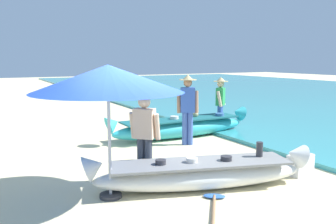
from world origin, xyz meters
name	(u,v)px	position (x,y,z in m)	size (l,w,h in m)	color
ground_plane	(142,185)	(0.00, 0.00, 0.00)	(80.00, 80.00, 0.00)	beige
sea	(336,97)	(15.59, 8.00, 0.05)	(24.00, 56.00, 0.10)	teal
boat_white_foreground	(200,173)	(0.82, -0.62, 0.26)	(3.95, 1.73, 0.76)	white
boat_cyan_midground	(181,127)	(2.58, 3.09, 0.30)	(4.48, 0.82, 0.84)	#33B2BC
person_vendor_hatted	(188,105)	(2.28, 2.24, 1.05)	(0.58, 0.45, 1.82)	#3D5BA8
person_tourist_customer	(145,134)	(0.09, 0.08, 0.89)	(0.52, 0.52, 1.58)	#333842
person_vendor_assistant	(220,100)	(4.08, 3.31, 0.96)	(0.54, 0.50, 1.67)	#3D5BA8
patio_umbrella_large	(108,79)	(-0.69, -0.30, 1.91)	(2.38, 2.38, 2.13)	#B7B7BC
cooler_box	(300,165)	(2.93, -0.89, 0.20)	(0.52, 0.28, 0.40)	silver
paddle	(213,212)	(0.43, -1.58, 0.03)	(1.29, 1.65, 0.05)	#8E6B47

